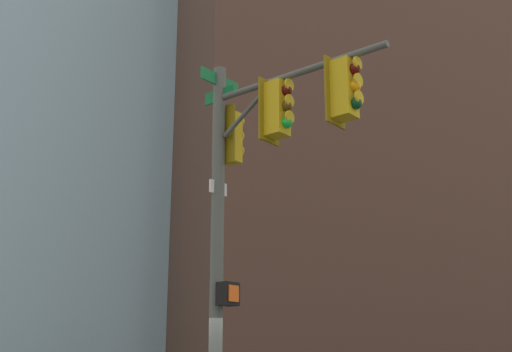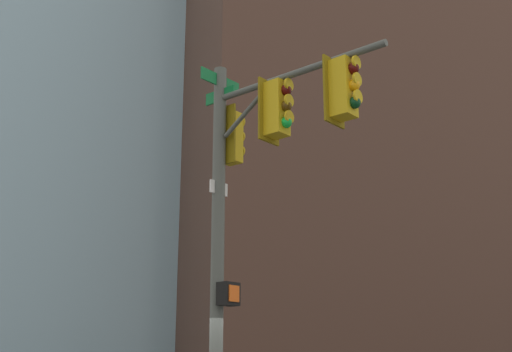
{
  "view_description": "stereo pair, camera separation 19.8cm",
  "coord_description": "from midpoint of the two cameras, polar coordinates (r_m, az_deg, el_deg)",
  "views": [
    {
      "loc": [
        -2.9,
        -11.81,
        1.67
      ],
      "look_at": [
        0.45,
        -0.99,
        4.91
      ],
      "focal_mm": 47.08,
      "sensor_mm": 36.0,
      "label": 1
    },
    {
      "loc": [
        -2.71,
        -11.87,
        1.67
      ],
      "look_at": [
        0.45,
        -0.99,
        4.91
      ],
      "focal_mm": 47.08,
      "sensor_mm": 36.0,
      "label": 2
    }
  ],
  "objects": [
    {
      "name": "signal_pole_assembly",
      "position": [
        11.91,
        0.23,
        0.16
      ],
      "size": [
        2.48,
        3.46,
        7.23
      ],
      "rotation": [
        0.0,
        0.0,
        5.3
      ],
      "color": "#4C514C",
      "rests_on": "ground_plane"
    },
    {
      "name": "building_brick_nearside",
      "position": [
        53.39,
        7.58,
        7.8
      ],
      "size": [
        23.65,
        17.38,
        46.16
      ],
      "primitive_type": "cube",
      "color": "#4C3328",
      "rests_on": "ground_plane"
    },
    {
      "name": "building_glass_tower",
      "position": [
        69.88,
        -15.38,
        12.93
      ],
      "size": [
        29.06,
        24.26,
        69.58
      ],
      "primitive_type": "cube",
      "color": "#8CB2C6",
      "rests_on": "ground_plane"
    },
    {
      "name": "building_brick_farside",
      "position": [
        64.68,
        -5.76,
        -3.53
      ],
      "size": [
        17.87,
        16.41,
        31.05
      ],
      "primitive_type": "cube",
      "color": "#845B47",
      "rests_on": "ground_plane"
    }
  ]
}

